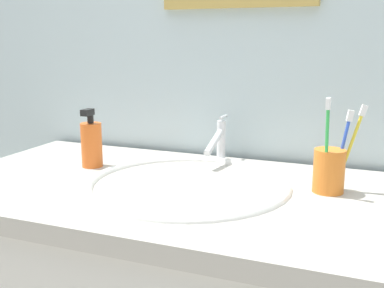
% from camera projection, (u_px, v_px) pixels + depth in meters
% --- Properties ---
extents(tiled_wall_back, '(2.41, 0.04, 2.40)m').
position_uv_depth(tiled_wall_back, '(240.00, 37.00, 1.30)').
color(tiled_wall_back, silver).
rests_on(tiled_wall_back, ground).
extents(sink_basin, '(0.47, 0.47, 0.13)m').
position_uv_depth(sink_basin, '(187.00, 204.00, 1.10)').
color(sink_basin, white).
rests_on(sink_basin, vanity_counter).
extents(faucet, '(0.02, 0.16, 0.12)m').
position_uv_depth(faucet, '(219.00, 140.00, 1.28)').
color(faucet, silver).
rests_on(faucet, sink_basin).
extents(toothbrush_cup, '(0.07, 0.07, 0.09)m').
position_uv_depth(toothbrush_cup, '(329.00, 171.00, 1.03)').
color(toothbrush_cup, orange).
rests_on(toothbrush_cup, vanity_counter).
extents(toothbrush_green, '(0.01, 0.03, 0.20)m').
position_uv_depth(toothbrush_green, '(327.00, 140.00, 0.99)').
color(toothbrush_green, green).
rests_on(toothbrush_green, toothbrush_cup).
extents(toothbrush_yellow, '(0.06, 0.03, 0.19)m').
position_uv_depth(toothbrush_yellow, '(352.00, 142.00, 1.02)').
color(toothbrush_yellow, yellow).
rests_on(toothbrush_yellow, toothbrush_cup).
extents(toothbrush_blue, '(0.04, 0.02, 0.17)m').
position_uv_depth(toothbrush_blue, '(343.00, 144.00, 1.02)').
color(toothbrush_blue, blue).
rests_on(toothbrush_blue, toothbrush_cup).
extents(soap_dispenser, '(0.05, 0.06, 0.15)m').
position_uv_depth(soap_dispenser, '(91.00, 144.00, 1.23)').
color(soap_dispenser, orange).
rests_on(soap_dispenser, vanity_counter).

